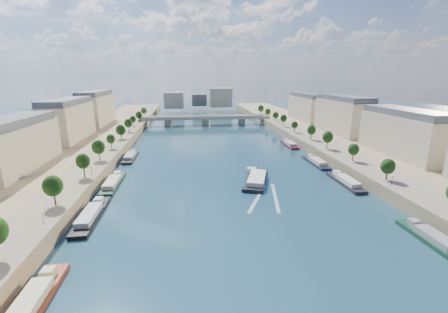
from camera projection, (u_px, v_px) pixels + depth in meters
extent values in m
plane|color=#0D2B3C|center=(220.00, 161.00, 149.85)|extent=(700.00, 700.00, 0.00)
cube|color=#9E8460|center=(68.00, 161.00, 140.59)|extent=(44.00, 520.00, 5.00)
cube|color=#9E8460|center=(356.00, 152.00, 157.81)|extent=(44.00, 520.00, 5.00)
cube|color=gray|center=(101.00, 155.00, 141.71)|extent=(14.00, 520.00, 0.10)
cube|color=gray|center=(329.00, 148.00, 155.35)|extent=(14.00, 520.00, 0.10)
cylinder|color=#382B1E|center=(5.00, 246.00, 62.94)|extent=(0.50, 0.50, 3.82)
ellipsoid|color=black|center=(1.00, 230.00, 61.99)|extent=(4.80, 4.80, 5.52)
cylinder|color=#382B1E|center=(53.00, 200.00, 85.92)|extent=(0.50, 0.50, 3.82)
ellipsoid|color=black|center=(51.00, 188.00, 84.98)|extent=(4.80, 4.80, 5.52)
cylinder|color=#382B1E|center=(81.00, 174.00, 108.90)|extent=(0.50, 0.50, 3.82)
ellipsoid|color=black|center=(80.00, 164.00, 107.96)|extent=(4.80, 4.80, 5.52)
cylinder|color=#382B1E|center=(99.00, 157.00, 131.89)|extent=(0.50, 0.50, 3.82)
ellipsoid|color=black|center=(98.00, 149.00, 130.95)|extent=(4.80, 4.80, 5.52)
cylinder|color=#382B1E|center=(112.00, 145.00, 154.87)|extent=(0.50, 0.50, 3.82)
ellipsoid|color=black|center=(111.00, 138.00, 153.93)|extent=(4.80, 4.80, 5.52)
cylinder|color=#382B1E|center=(121.00, 136.00, 177.86)|extent=(0.50, 0.50, 3.82)
ellipsoid|color=black|center=(121.00, 130.00, 176.92)|extent=(4.80, 4.80, 5.52)
cylinder|color=#382B1E|center=(129.00, 129.00, 200.84)|extent=(0.50, 0.50, 3.82)
ellipsoid|color=black|center=(128.00, 123.00, 199.90)|extent=(4.80, 4.80, 5.52)
cylinder|color=#382B1E|center=(135.00, 123.00, 223.83)|extent=(0.50, 0.50, 3.82)
ellipsoid|color=black|center=(134.00, 119.00, 222.89)|extent=(4.80, 4.80, 5.52)
cylinder|color=#382B1E|center=(139.00, 119.00, 246.81)|extent=(0.50, 0.50, 3.82)
ellipsoid|color=black|center=(139.00, 114.00, 245.87)|extent=(4.80, 4.80, 5.52)
cylinder|color=#382B1E|center=(143.00, 115.00, 269.80)|extent=(0.50, 0.50, 3.82)
ellipsoid|color=black|center=(143.00, 111.00, 268.86)|extent=(4.80, 4.80, 5.52)
cylinder|color=#382B1E|center=(445.00, 203.00, 83.75)|extent=(0.50, 0.50, 3.82)
ellipsoid|color=black|center=(447.00, 191.00, 82.81)|extent=(4.80, 4.80, 5.52)
cylinder|color=#382B1E|center=(389.00, 176.00, 106.74)|extent=(0.50, 0.50, 3.82)
ellipsoid|color=black|center=(390.00, 166.00, 105.80)|extent=(4.80, 4.80, 5.52)
cylinder|color=#382B1E|center=(353.00, 158.00, 129.72)|extent=(0.50, 0.50, 3.82)
ellipsoid|color=black|center=(354.00, 150.00, 128.78)|extent=(4.80, 4.80, 5.52)
cylinder|color=#382B1E|center=(328.00, 146.00, 152.71)|extent=(0.50, 0.50, 3.82)
ellipsoid|color=black|center=(328.00, 139.00, 151.77)|extent=(4.80, 4.80, 5.52)
cylinder|color=#382B1E|center=(309.00, 136.00, 175.69)|extent=(0.50, 0.50, 3.82)
ellipsoid|color=black|center=(310.00, 130.00, 174.75)|extent=(4.80, 4.80, 5.52)
cylinder|color=#382B1E|center=(295.00, 129.00, 198.68)|extent=(0.50, 0.50, 3.82)
ellipsoid|color=black|center=(295.00, 124.00, 197.74)|extent=(4.80, 4.80, 5.52)
cylinder|color=#382B1E|center=(283.00, 124.00, 221.66)|extent=(0.50, 0.50, 3.82)
ellipsoid|color=black|center=(284.00, 119.00, 220.72)|extent=(4.80, 4.80, 5.52)
cylinder|color=#382B1E|center=(274.00, 119.00, 244.65)|extent=(0.50, 0.50, 3.82)
ellipsoid|color=black|center=(274.00, 115.00, 243.71)|extent=(4.80, 4.80, 5.52)
cylinder|color=#382B1E|center=(267.00, 115.00, 267.63)|extent=(0.50, 0.50, 3.82)
ellipsoid|color=black|center=(267.00, 111.00, 266.69)|extent=(4.80, 4.80, 5.52)
cylinder|color=#382B1E|center=(260.00, 112.00, 290.62)|extent=(0.50, 0.50, 3.82)
ellipsoid|color=black|center=(260.00, 109.00, 289.67)|extent=(4.80, 4.80, 5.52)
cylinder|color=black|center=(43.00, 218.00, 74.70)|extent=(0.14, 0.14, 4.00)
sphere|color=#FFE5B2|center=(42.00, 211.00, 74.15)|extent=(0.36, 0.36, 0.36)
cylinder|color=black|center=(91.00, 170.00, 113.01)|extent=(0.14, 0.14, 4.00)
sphere|color=#FFE5B2|center=(91.00, 165.00, 112.46)|extent=(0.36, 0.36, 0.36)
cylinder|color=black|center=(115.00, 146.00, 151.32)|extent=(0.14, 0.14, 4.00)
sphere|color=#FFE5B2|center=(115.00, 142.00, 150.77)|extent=(0.36, 0.36, 0.36)
cylinder|color=black|center=(129.00, 132.00, 189.63)|extent=(0.14, 0.14, 4.00)
sphere|color=#FFE5B2|center=(129.00, 129.00, 189.08)|extent=(0.36, 0.36, 0.36)
cylinder|color=black|center=(139.00, 122.00, 227.94)|extent=(0.14, 0.14, 4.00)
sphere|color=#FFE5B2|center=(139.00, 120.00, 227.39)|extent=(0.36, 0.36, 0.36)
cylinder|color=black|center=(392.00, 181.00, 101.63)|extent=(0.14, 0.14, 4.00)
sphere|color=#FFE5B2|center=(393.00, 175.00, 101.08)|extent=(0.36, 0.36, 0.36)
cylinder|color=black|center=(335.00, 152.00, 139.93)|extent=(0.14, 0.14, 4.00)
sphere|color=#FFE5B2|center=(336.00, 147.00, 139.39)|extent=(0.36, 0.36, 0.36)
cylinder|color=black|center=(303.00, 135.00, 178.24)|extent=(0.14, 0.14, 4.00)
sphere|color=#FFE5B2|center=(303.00, 132.00, 177.69)|extent=(0.36, 0.36, 0.36)
cylinder|color=black|center=(282.00, 125.00, 216.55)|extent=(0.14, 0.14, 4.00)
sphere|color=#FFE5B2|center=(282.00, 122.00, 216.00)|extent=(0.36, 0.36, 0.36)
cylinder|color=black|center=(268.00, 117.00, 254.86)|extent=(0.14, 0.14, 4.00)
sphere|color=#FFE5B2|center=(268.00, 115.00, 254.31)|extent=(0.36, 0.36, 0.36)
cube|color=#C2B695|center=(14.00, 144.00, 119.48)|extent=(16.00, 52.00, 20.00)
cube|color=#474C54|center=(8.00, 115.00, 116.44)|extent=(14.72, 50.44, 3.20)
cube|color=#C2B695|center=(68.00, 122.00, 175.03)|extent=(16.00, 52.00, 20.00)
cube|color=#474C54|center=(66.00, 102.00, 171.99)|extent=(14.72, 50.44, 3.20)
cube|color=#C2B695|center=(97.00, 111.00, 230.57)|extent=(16.00, 52.00, 20.00)
cube|color=#474C54|center=(95.00, 96.00, 227.54)|extent=(14.72, 50.44, 3.20)
cube|color=#C2B695|center=(405.00, 134.00, 139.81)|extent=(16.00, 52.00, 20.00)
cube|color=#474C54|center=(409.00, 109.00, 136.78)|extent=(14.72, 50.44, 3.20)
cube|color=#C2B695|center=(342.00, 117.00, 195.36)|extent=(16.00, 52.00, 20.00)
cube|color=#474C54|center=(344.00, 99.00, 192.32)|extent=(14.72, 50.44, 3.20)
cube|color=#C2B695|center=(308.00, 108.00, 250.91)|extent=(16.00, 52.00, 20.00)
cube|color=#474C54|center=(309.00, 94.00, 247.87)|extent=(14.72, 50.44, 3.20)
cube|color=#C2B695|center=(174.00, 100.00, 343.72)|extent=(22.00, 18.00, 18.00)
cube|color=#C2B695|center=(220.00, 97.00, 359.35)|extent=(26.00, 20.00, 22.00)
cube|color=#474C54|center=(199.00, 100.00, 371.77)|extent=(18.00, 16.00, 14.00)
cube|color=#C1B79E|center=(205.00, 118.00, 258.74)|extent=(112.00, 11.00, 2.20)
cube|color=#C1B79E|center=(206.00, 117.00, 253.56)|extent=(112.00, 0.80, 0.90)
cube|color=#C1B79E|center=(205.00, 115.00, 263.14)|extent=(112.00, 0.80, 0.90)
cylinder|color=#C1B79E|center=(168.00, 123.00, 255.89)|extent=(6.40, 6.40, 5.00)
cylinder|color=#C1B79E|center=(205.00, 122.00, 259.71)|extent=(6.40, 6.40, 5.00)
cylinder|color=#C1B79E|center=(242.00, 121.00, 263.54)|extent=(6.40, 6.40, 5.00)
cube|color=#C1B79E|center=(144.00, 123.00, 253.49)|extent=(6.00, 12.00, 5.00)
cube|color=#C1B79E|center=(264.00, 121.00, 265.93)|extent=(6.00, 12.00, 5.00)
cube|color=black|center=(256.00, 180.00, 121.55)|extent=(15.68, 27.66, 1.90)
cube|color=white|center=(257.00, 178.00, 119.04)|extent=(11.42, 18.39, 1.71)
cube|color=white|center=(252.00, 170.00, 128.71)|extent=(4.62, 4.24, 1.80)
cube|color=silver|center=(258.00, 198.00, 104.97)|extent=(12.30, 23.97, 0.04)
cube|color=silver|center=(275.00, 197.00, 105.74)|extent=(6.39, 25.71, 0.04)
cube|color=maroon|center=(35.00, 303.00, 56.07)|extent=(5.00, 21.72, 1.80)
cube|color=beige|center=(29.00, 302.00, 53.96)|extent=(4.10, 11.95, 1.60)
cube|color=beige|center=(48.00, 273.00, 61.84)|extent=(2.50, 2.61, 1.80)
cube|color=black|center=(92.00, 217.00, 90.35)|extent=(5.00, 26.37, 1.80)
cube|color=#B7BBC5|center=(89.00, 215.00, 87.89)|extent=(4.10, 14.50, 1.60)
cube|color=#B7BBC5|center=(99.00, 201.00, 97.46)|extent=(2.50, 3.16, 1.80)
cube|color=#173929|center=(113.00, 184.00, 117.26)|extent=(5.00, 25.27, 1.80)
cube|color=beige|center=(112.00, 182.00, 114.88)|extent=(4.10, 13.90, 1.60)
cube|color=beige|center=(117.00, 174.00, 124.05)|extent=(2.50, 3.03, 1.80)
cube|color=#262729|center=(131.00, 158.00, 154.83)|extent=(5.00, 23.68, 1.80)
cube|color=gray|center=(130.00, 156.00, 152.57)|extent=(4.10, 13.03, 1.60)
cube|color=gray|center=(133.00, 151.00, 161.16)|extent=(2.50, 2.84, 1.80)
cube|color=#183E29|center=(430.00, 240.00, 77.44)|extent=(5.00, 20.16, 1.80)
cube|color=gray|center=(436.00, 237.00, 75.45)|extent=(4.10, 11.09, 1.60)
cube|color=gray|center=(414.00, 223.00, 82.76)|extent=(2.50, 2.42, 1.80)
cube|color=#242426|center=(345.00, 183.00, 118.64)|extent=(5.00, 23.49, 1.80)
cube|color=silver|center=(348.00, 180.00, 116.39)|extent=(4.10, 12.92, 1.60)
cube|color=silver|center=(337.00, 173.00, 124.91)|extent=(2.50, 2.82, 1.80)
cube|color=#1C213F|center=(316.00, 163.00, 145.24)|extent=(5.00, 22.92, 1.80)
cube|color=beige|center=(318.00, 161.00, 143.04)|extent=(4.10, 12.61, 1.60)
cube|color=beige|center=(310.00, 156.00, 151.35)|extent=(2.50, 2.75, 1.80)
cube|color=maroon|center=(289.00, 145.00, 182.19)|extent=(5.00, 21.22, 1.80)
cube|color=silver|center=(290.00, 143.00, 180.12)|extent=(4.10, 11.67, 1.60)
cube|color=silver|center=(286.00, 140.00, 187.82)|extent=(2.50, 2.55, 1.80)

